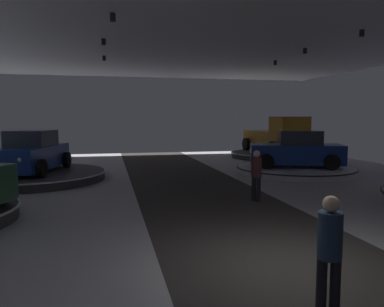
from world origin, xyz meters
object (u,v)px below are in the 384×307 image
at_px(display_car_far_right, 297,151).
at_px(visitor_walking_near, 256,172).
at_px(visitor_walking_far, 330,247).
at_px(display_platform_far_right, 295,169).
at_px(display_platform_deep_right, 275,155).
at_px(display_car_far_left, 31,153).
at_px(display_platform_far_left, 32,176).
at_px(pickup_truck_deep_right, 278,138).

bearing_deg(display_car_far_right, visitor_walking_near, -128.06).
height_order(visitor_walking_near, visitor_walking_far, same).
height_order(display_platform_far_right, display_platform_deep_right, display_platform_deep_right).
bearing_deg(display_platform_far_right, display_platform_deep_right, 73.28).
bearing_deg(visitor_walking_far, visitor_walking_near, 75.97).
height_order(display_platform_far_right, visitor_walking_near, visitor_walking_near).
distance_m(display_car_far_left, visitor_walking_near, 9.48).
relative_size(display_platform_far_right, visitor_walking_far, 3.48).
bearing_deg(visitor_walking_near, visitor_walking_far, -104.03).
distance_m(display_platform_far_left, display_car_far_left, 0.93).
xyz_separation_m(display_platform_far_right, display_platform_far_left, (-11.75, 0.29, 0.04)).
xyz_separation_m(display_platform_far_left, visitor_walking_near, (7.61, -5.63, 0.71)).
bearing_deg(display_platform_deep_right, visitor_walking_far, -112.79).
xyz_separation_m(display_platform_far_left, display_platform_deep_right, (13.70, 6.20, -0.01)).
height_order(pickup_truck_deep_right, visitor_walking_near, pickup_truck_deep_right).
relative_size(display_car_far_left, visitor_walking_near, 2.82).
bearing_deg(display_platform_deep_right, display_platform_far_left, -155.66).
bearing_deg(visitor_walking_far, display_platform_deep_right, 67.21).
xyz_separation_m(display_platform_far_left, pickup_truck_deep_right, (13.72, 5.88, 1.09)).
xyz_separation_m(pickup_truck_deep_right, visitor_walking_near, (-6.11, -11.51, -0.38)).
bearing_deg(display_platform_deep_right, display_platform_far_right, -106.72).
relative_size(display_car_far_left, display_platform_deep_right, 0.79).
distance_m(pickup_truck_deep_right, visitor_walking_near, 13.03).
xyz_separation_m(display_platform_far_right, display_car_far_right, (0.03, -0.01, 0.89)).
height_order(display_platform_far_left, display_car_far_left, display_car_far_left).
distance_m(display_platform_far_left, display_platform_deep_right, 15.03).
relative_size(display_car_far_right, pickup_truck_deep_right, 0.84).
bearing_deg(display_platform_far_right, display_car_far_left, 178.41).
bearing_deg(display_platform_far_left, display_car_far_left, 77.45).
bearing_deg(display_car_far_left, display_platform_far_left, -102.55).
distance_m(display_platform_far_right, visitor_walking_far, 13.28).
bearing_deg(pickup_truck_deep_right, display_platform_far_left, -156.81).
distance_m(visitor_walking_near, visitor_walking_far, 6.80).
height_order(display_car_far_right, display_platform_deep_right, display_car_far_right).
bearing_deg(pickup_truck_deep_right, display_platform_far_right, -107.73).
distance_m(display_platform_far_right, display_platform_deep_right, 6.78).
height_order(display_platform_deep_right, visitor_walking_far, visitor_walking_far).
height_order(display_platform_far_right, display_car_far_left, display_car_far_left).
bearing_deg(display_platform_deep_right, display_car_far_left, -155.75).
relative_size(display_platform_deep_right, visitor_walking_near, 3.59).
height_order(display_car_far_left, pickup_truck_deep_right, pickup_truck_deep_right).
xyz_separation_m(display_platform_far_right, visitor_walking_far, (-5.79, -11.93, 0.75)).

